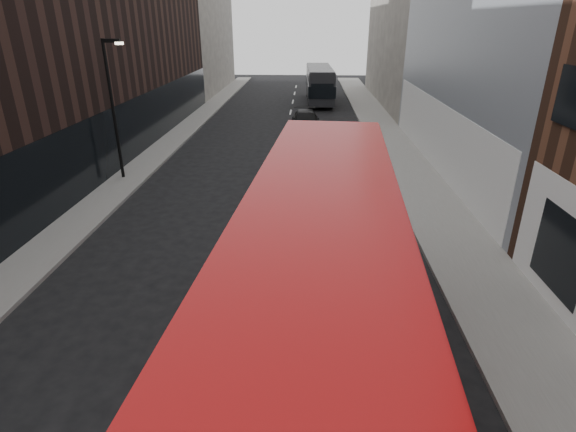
# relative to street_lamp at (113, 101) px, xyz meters

# --- Properties ---
(sidewalk_right) EXTENTS (3.00, 80.00, 0.15)m
(sidewalk_right) POSITION_rel_street_lamp_xyz_m (15.72, 7.00, -4.11)
(sidewalk_right) COLOR slate
(sidewalk_right) RESTS_ON ground
(sidewalk_left) EXTENTS (2.00, 80.00, 0.15)m
(sidewalk_left) POSITION_rel_street_lamp_xyz_m (0.22, 7.00, -4.11)
(sidewalk_left) COLOR slate
(sidewalk_left) RESTS_ON ground
(building_victorian) EXTENTS (6.50, 24.00, 21.00)m
(building_victorian) POSITION_rel_street_lamp_xyz_m (19.59, 26.00, 5.48)
(building_victorian) COLOR #655F59
(building_victorian) RESTS_ON ground
(building_left_mid) EXTENTS (5.00, 24.00, 14.00)m
(building_left_mid) POSITION_rel_street_lamp_xyz_m (-3.28, 12.00, 2.82)
(building_left_mid) COLOR black
(building_left_mid) RESTS_ON ground
(building_left_far) EXTENTS (5.00, 20.00, 13.00)m
(building_left_far) POSITION_rel_street_lamp_xyz_m (-3.28, 34.00, 2.32)
(building_left_far) COLOR #655F59
(building_left_far) RESTS_ON ground
(street_lamp) EXTENTS (1.06, 0.22, 7.00)m
(street_lamp) POSITION_rel_street_lamp_xyz_m (0.00, 0.00, 0.00)
(street_lamp) COLOR black
(street_lamp) RESTS_ON sidewalk_left
(red_bus) EXTENTS (3.89, 12.81, 5.10)m
(red_bus) POSITION_rel_street_lamp_xyz_m (10.21, -14.94, -1.35)
(red_bus) COLOR #A50A0B
(red_bus) RESTS_ON ground
(grey_bus) EXTENTS (2.92, 11.11, 3.56)m
(grey_bus) POSITION_rel_street_lamp_xyz_m (11.00, 25.88, -2.27)
(grey_bus) COLOR black
(grey_bus) RESTS_ON ground
(car_a) EXTENTS (2.06, 4.37, 1.44)m
(car_a) POSITION_rel_street_lamp_xyz_m (9.31, 0.81, -3.46)
(car_a) COLOR black
(car_a) RESTS_ON ground
(car_b) EXTENTS (1.82, 4.77, 1.55)m
(car_b) POSITION_rel_street_lamp_xyz_m (10.85, 2.18, -3.40)
(car_b) COLOR gray
(car_b) RESTS_ON ground
(car_c) EXTENTS (2.35, 5.21, 1.48)m
(car_c) POSITION_rel_street_lamp_xyz_m (9.70, 12.42, -3.44)
(car_c) COLOR black
(car_c) RESTS_ON ground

